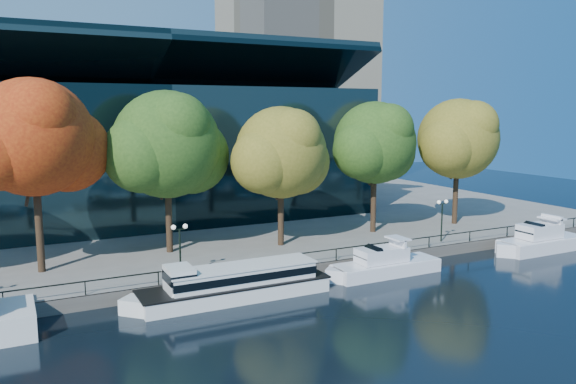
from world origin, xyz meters
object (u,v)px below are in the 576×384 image
lamp_2 (442,211)px  tree_1 (36,140)px  tree_2 (169,147)px  tree_5 (459,141)px  tree_3 (283,155)px  cruiser_far (539,240)px  tour_boat (231,283)px  lamp_1 (180,238)px  tree_4 (376,145)px  cruiser_near (382,264)px

lamp_2 → tree_1: bearing=170.0°
tree_2 → tree_5: size_ratio=1.03×
tree_3 → lamp_2: 16.21m
cruiser_far → tour_boat: bearing=179.2°
lamp_1 → tree_4: bearing=16.2°
tree_1 → tree_2: size_ratio=1.05×
tree_2 → tree_4: bearing=-3.2°
tree_1 → lamp_2: (34.69, -6.13, -7.28)m
cruiser_far → tree_3: bearing=156.5°
cruiser_far → tree_5: size_ratio=0.77×
cruiser_far → tree_1: tree_1 is taller
tree_1 → lamp_1: tree_1 is taller
lamp_1 → tree_1: bearing=146.1°
tree_3 → tour_boat: bearing=-133.0°
cruiser_near → cruiser_far: bearing=-1.1°
tree_2 → tree_5: (31.60, -1.77, -0.15)m
tree_5 → cruiser_near: bearing=-150.4°
cruiser_near → tree_4: bearing=57.4°
tree_2 → tree_5: bearing=-3.2°
tree_2 → tree_4: 21.06m
tree_4 → tree_3: bearing=-175.2°
tree_2 → lamp_1: tree_2 is taller
cruiser_near → tour_boat: bearing=179.8°
lamp_1 → tree_2: bearing=79.4°
tree_1 → tree_3: 20.58m
cruiser_far → lamp_1: (-34.01, 4.24, 2.89)m
tour_boat → cruiser_far: size_ratio=1.45×
cruiser_near → cruiser_far: cruiser_far is taller
cruiser_far → lamp_1: 34.39m
cruiser_far → tree_1: size_ratio=0.70×
tour_boat → lamp_2: (22.98, 3.83, 2.75)m
cruiser_near → tree_1: tree_1 is taller
cruiser_near → lamp_1: bearing=166.2°
tree_2 → tree_4: (21.02, -1.19, -0.32)m
cruiser_far → tree_1: (-43.13, 10.38, 10.17)m
cruiser_near → lamp_1: 16.55m
tree_1 → lamp_1: 13.18m
tree_3 → tree_4: tree_4 is taller
lamp_2 → tour_boat: bearing=-170.5°
tree_1 → tree_3: size_ratio=1.16×
tree_1 → cruiser_near: bearing=-21.9°
tour_boat → tree_3: (8.79, 9.42, 8.23)m
tree_1 → lamp_2: 35.97m
cruiser_near → lamp_2: (9.77, 3.88, 3.04)m
tour_boat → tree_1: bearing=139.6°
tree_2 → tour_boat: bearing=-84.3°
tree_4 → lamp_2: bearing=-64.5°
tour_boat → lamp_2: 23.46m
cruiser_far → tree_2: size_ratio=0.74×
cruiser_far → lamp_1: size_ratio=2.61×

